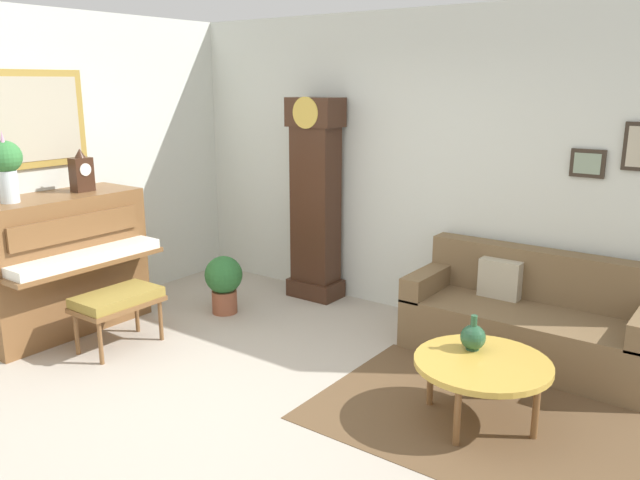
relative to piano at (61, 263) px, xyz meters
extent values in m
cube|color=#B2A899|center=(2.23, -0.10, -0.66)|extent=(6.40, 6.00, 0.10)
cube|color=silver|center=(-0.37, -0.10, 0.79)|extent=(0.10, 4.90, 2.80)
cube|color=#B28E3D|center=(-0.30, 0.00, 1.24)|extent=(0.03, 1.10, 0.84)
cube|color=#BCB299|center=(-0.29, 0.00, 1.24)|extent=(0.01, 0.98, 0.72)
cube|color=silver|center=(2.23, 2.30, 0.79)|extent=(5.30, 0.10, 2.80)
cube|color=#33281E|center=(3.78, 2.23, 0.94)|extent=(0.26, 0.03, 0.22)
cube|color=gray|center=(3.78, 2.22, 0.94)|extent=(0.20, 0.01, 0.16)
cube|color=brown|center=(3.61, 0.68, -0.61)|extent=(2.10, 1.50, 0.01)
cube|color=brown|center=(-0.02, 0.00, -0.01)|extent=(0.60, 1.44, 1.22)
cube|color=brown|center=(0.41, 0.00, 0.07)|extent=(0.28, 1.38, 0.04)
cube|color=white|center=(0.41, 0.00, 0.13)|extent=(0.26, 1.32, 0.08)
cube|color=brown|center=(0.30, 0.00, 0.37)|extent=(0.03, 1.20, 0.20)
cube|color=brown|center=(0.73, 0.03, -0.23)|extent=(0.42, 0.70, 0.04)
cube|color=olive|center=(0.73, 0.03, -0.17)|extent=(0.40, 0.68, 0.08)
cylinder|color=brown|center=(0.89, -0.27, -0.43)|extent=(0.04, 0.04, 0.36)
cylinder|color=brown|center=(0.89, 0.33, -0.43)|extent=(0.04, 0.04, 0.36)
cylinder|color=brown|center=(0.57, -0.27, -0.43)|extent=(0.04, 0.04, 0.36)
cylinder|color=brown|center=(0.57, 0.33, -0.43)|extent=(0.04, 0.04, 0.36)
cube|color=#3D2316|center=(1.28, 2.04, -0.52)|extent=(0.52, 0.34, 0.18)
cube|color=#3D2316|center=(1.28, 2.04, 0.28)|extent=(0.44, 0.28, 1.78)
cube|color=#3D2316|center=(1.28, 2.04, 1.27)|extent=(0.52, 0.32, 0.28)
cylinder|color=gold|center=(1.28, 1.89, 1.27)|extent=(0.30, 0.02, 0.30)
cylinder|color=gold|center=(1.28, 1.99, 0.34)|extent=(0.03, 0.03, 0.70)
cube|color=brown|center=(3.55, 1.81, -0.40)|extent=(1.90, 0.80, 0.42)
cube|color=brown|center=(3.55, 2.11, 0.01)|extent=(1.90, 0.20, 0.44)
cube|color=brown|center=(2.69, 1.81, -0.11)|extent=(0.18, 0.80, 0.20)
cube|color=#B7AD93|center=(3.25, 1.95, -0.03)|extent=(0.34, 0.12, 0.32)
cylinder|color=gold|center=(3.63, 0.68, -0.21)|extent=(0.88, 0.88, 0.04)
torus|color=brown|center=(3.63, 0.68, -0.21)|extent=(0.88, 0.88, 0.04)
cylinder|color=brown|center=(3.63, 1.04, -0.42)|extent=(0.04, 0.04, 0.39)
cylinder|color=brown|center=(3.99, 0.68, -0.42)|extent=(0.04, 0.04, 0.39)
cylinder|color=brown|center=(3.63, 0.32, -0.42)|extent=(0.04, 0.04, 0.39)
cylinder|color=brown|center=(3.27, 0.68, -0.42)|extent=(0.04, 0.04, 0.39)
cube|color=#3D2316|center=(0.00, 0.29, 0.75)|extent=(0.12, 0.18, 0.30)
cylinder|color=white|center=(0.06, 0.29, 0.80)|extent=(0.01, 0.11, 0.11)
cone|color=#3D2316|center=(0.00, 0.29, 0.94)|extent=(0.10, 0.10, 0.08)
cylinder|color=silver|center=(0.00, -0.38, 0.73)|extent=(0.15, 0.15, 0.26)
sphere|color=#387F3D|center=(0.00, -0.38, 0.97)|extent=(0.26, 0.26, 0.26)
cone|color=#D199B7|center=(0.03, -0.40, 1.10)|extent=(0.06, 0.06, 0.16)
cylinder|color=#234C33|center=(3.51, 0.81, -0.18)|extent=(0.09, 0.09, 0.01)
sphere|color=#285638|center=(3.51, 0.81, -0.10)|extent=(0.17, 0.17, 0.17)
cylinder|color=#285638|center=(3.51, 0.81, 0.01)|extent=(0.04, 0.04, 0.08)
cylinder|color=#935138|center=(0.86, 1.14, -0.50)|extent=(0.24, 0.24, 0.22)
sphere|color=#2D6B33|center=(0.86, 1.14, -0.23)|extent=(0.36, 0.36, 0.36)
camera|label=1|loc=(5.00, -2.97, 1.56)|focal=35.53mm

